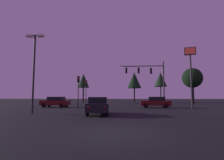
{
  "coord_description": "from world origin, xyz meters",
  "views": [
    {
      "loc": [
        0.36,
        -7.91,
        1.57
      ],
      "look_at": [
        -1.36,
        17.81,
        3.94
      ],
      "focal_mm": 28.72,
      "sensor_mm": 36.0,
      "label": 1
    }
  ],
  "objects_px": {
    "traffic_light_corner_right": "(86,88)",
    "tree_behind_sign": "(134,80)",
    "store_sign_illuminated": "(191,64)",
    "traffic_signal_mast_arm": "(149,75)",
    "car_crossing_right": "(156,102)",
    "car_crossing_left": "(56,102)",
    "tree_center_horizon": "(83,81)",
    "car_nearside_lane": "(99,105)",
    "tree_right_cluster": "(192,78)",
    "parking_lot_lamp_post": "(34,62)",
    "tree_left_far": "(160,79)",
    "traffic_light_corner_left": "(78,85)"
  },
  "relations": [
    {
      "from": "traffic_light_corner_right",
      "to": "tree_behind_sign",
      "type": "xyz_separation_m",
      "value": [
        9.45,
        19.05,
        2.99
      ]
    },
    {
      "from": "traffic_light_corner_right",
      "to": "tree_left_far",
      "type": "distance_m",
      "value": 26.69
    },
    {
      "from": "car_crossing_left",
      "to": "tree_center_horizon",
      "type": "relative_size",
      "value": 0.58
    },
    {
      "from": "traffic_light_corner_left",
      "to": "tree_center_horizon",
      "type": "relative_size",
      "value": 0.61
    },
    {
      "from": "traffic_light_corner_left",
      "to": "tree_center_horizon",
      "type": "distance_m",
      "value": 19.83
    },
    {
      "from": "parking_lot_lamp_post",
      "to": "car_crossing_left",
      "type": "bearing_deg",
      "value": 99.19
    },
    {
      "from": "car_nearside_lane",
      "to": "car_crossing_left",
      "type": "bearing_deg",
      "value": 128.18
    },
    {
      "from": "traffic_light_corner_right",
      "to": "car_nearside_lane",
      "type": "bearing_deg",
      "value": -73.8
    },
    {
      "from": "car_nearside_lane",
      "to": "tree_left_far",
      "type": "distance_m",
      "value": 37.95
    },
    {
      "from": "traffic_light_corner_left",
      "to": "car_nearside_lane",
      "type": "bearing_deg",
      "value": -65.38
    },
    {
      "from": "store_sign_illuminated",
      "to": "car_nearside_lane",
      "type": "bearing_deg",
      "value": -145.05
    },
    {
      "from": "traffic_light_corner_left",
      "to": "car_crossing_left",
      "type": "bearing_deg",
      "value": 171.54
    },
    {
      "from": "car_nearside_lane",
      "to": "tree_behind_sign",
      "type": "xyz_separation_m",
      "value": [
        5.1,
        34.04,
        5.26
      ]
    },
    {
      "from": "tree_left_far",
      "to": "tree_center_horizon",
      "type": "distance_m",
      "value": 21.61
    },
    {
      "from": "traffic_light_corner_right",
      "to": "car_crossing_left",
      "type": "height_order",
      "value": "traffic_light_corner_right"
    },
    {
      "from": "car_crossing_left",
      "to": "traffic_light_corner_left",
      "type": "bearing_deg",
      "value": -8.46
    },
    {
      "from": "car_crossing_left",
      "to": "tree_right_cluster",
      "type": "relative_size",
      "value": 0.54
    },
    {
      "from": "tree_behind_sign",
      "to": "tree_center_horizon",
      "type": "relative_size",
      "value": 1.14
    },
    {
      "from": "car_crossing_right",
      "to": "store_sign_illuminated",
      "type": "relative_size",
      "value": 0.53
    },
    {
      "from": "car_nearside_lane",
      "to": "tree_center_horizon",
      "type": "xyz_separation_m",
      "value": [
        -7.94,
        28.58,
        4.7
      ]
    },
    {
      "from": "tree_center_horizon",
      "to": "store_sign_illuminated",
      "type": "bearing_deg",
      "value": -48.35
    },
    {
      "from": "tree_center_horizon",
      "to": "tree_left_far",
      "type": "bearing_deg",
      "value": 18.37
    },
    {
      "from": "traffic_signal_mast_arm",
      "to": "car_crossing_right",
      "type": "distance_m",
      "value": 5.39
    },
    {
      "from": "traffic_light_corner_right",
      "to": "store_sign_illuminated",
      "type": "relative_size",
      "value": 0.55
    },
    {
      "from": "tree_behind_sign",
      "to": "car_crossing_right",
      "type": "bearing_deg",
      "value": -86.34
    },
    {
      "from": "car_crossing_right",
      "to": "tree_behind_sign",
      "type": "distance_m",
      "value": 24.9
    },
    {
      "from": "parking_lot_lamp_post",
      "to": "tree_left_far",
      "type": "relative_size",
      "value": 0.88
    },
    {
      "from": "car_nearside_lane",
      "to": "store_sign_illuminated",
      "type": "bearing_deg",
      "value": 34.95
    },
    {
      "from": "traffic_light_corner_left",
      "to": "car_crossing_right",
      "type": "bearing_deg",
      "value": 2.72
    },
    {
      "from": "car_crossing_right",
      "to": "tree_right_cluster",
      "type": "relative_size",
      "value": 0.54
    },
    {
      "from": "parking_lot_lamp_post",
      "to": "traffic_signal_mast_arm",
      "type": "bearing_deg",
      "value": 46.05
    },
    {
      "from": "traffic_light_corner_right",
      "to": "store_sign_illuminated",
      "type": "height_order",
      "value": "store_sign_illuminated"
    },
    {
      "from": "parking_lot_lamp_post",
      "to": "tree_right_cluster",
      "type": "distance_m",
      "value": 33.76
    },
    {
      "from": "car_nearside_lane",
      "to": "car_crossing_right",
      "type": "distance_m",
      "value": 11.81
    },
    {
      "from": "traffic_signal_mast_arm",
      "to": "tree_right_cluster",
      "type": "xyz_separation_m",
      "value": [
        11.01,
        11.46,
        0.59
      ]
    },
    {
      "from": "traffic_signal_mast_arm",
      "to": "traffic_light_corner_left",
      "type": "distance_m",
      "value": 11.34
    },
    {
      "from": "car_crossing_left",
      "to": "store_sign_illuminated",
      "type": "height_order",
      "value": "store_sign_illuminated"
    },
    {
      "from": "traffic_light_corner_left",
      "to": "tree_left_far",
      "type": "distance_m",
      "value": 31.23
    },
    {
      "from": "traffic_signal_mast_arm",
      "to": "store_sign_illuminated",
      "type": "relative_size",
      "value": 0.92
    },
    {
      "from": "car_crossing_left",
      "to": "store_sign_illuminated",
      "type": "distance_m",
      "value": 19.21
    },
    {
      "from": "traffic_signal_mast_arm",
      "to": "parking_lot_lamp_post",
      "type": "height_order",
      "value": "parking_lot_lamp_post"
    },
    {
      "from": "traffic_light_corner_right",
      "to": "store_sign_illuminated",
      "type": "xyz_separation_m",
      "value": [
        15.13,
        -7.46,
        2.64
      ]
    },
    {
      "from": "traffic_signal_mast_arm",
      "to": "tree_center_horizon",
      "type": "relative_size",
      "value": 0.99
    },
    {
      "from": "traffic_signal_mast_arm",
      "to": "tree_center_horizon",
      "type": "xyz_separation_m",
      "value": [
        -14.21,
        15.46,
        0.5
      ]
    },
    {
      "from": "tree_right_cluster",
      "to": "traffic_light_corner_left",
      "type": "bearing_deg",
      "value": -144.5
    },
    {
      "from": "traffic_light_corner_left",
      "to": "tree_right_cluster",
      "type": "xyz_separation_m",
      "value": [
        21.51,
        15.34,
        2.43
      ]
    },
    {
      "from": "traffic_light_corner_right",
      "to": "parking_lot_lamp_post",
      "type": "relative_size",
      "value": 0.59
    },
    {
      "from": "traffic_signal_mast_arm",
      "to": "parking_lot_lamp_post",
      "type": "bearing_deg",
      "value": -133.95
    },
    {
      "from": "car_nearside_lane",
      "to": "store_sign_illuminated",
      "type": "distance_m",
      "value": 14.03
    },
    {
      "from": "parking_lot_lamp_post",
      "to": "tree_center_horizon",
      "type": "bearing_deg",
      "value": 93.67
    }
  ]
}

